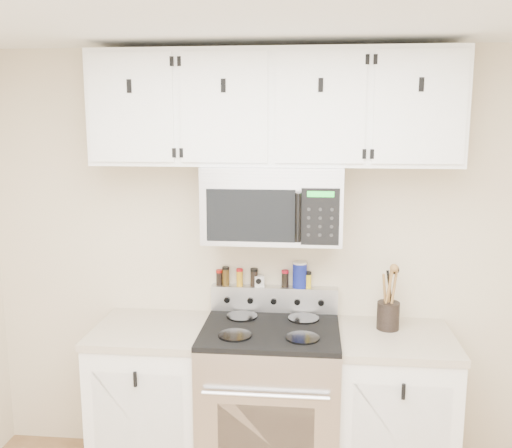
{
  "coord_description": "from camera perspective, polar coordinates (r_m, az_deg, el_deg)",
  "views": [
    {
      "loc": [
        0.22,
        -1.58,
        2.09
      ],
      "look_at": [
        -0.08,
        1.45,
        1.53
      ],
      "focal_mm": 40.0,
      "sensor_mm": 36.0,
      "label": 1
    }
  ],
  "objects": [
    {
      "name": "kitchen_timer",
      "position": [
        3.44,
        0.29,
        -5.71
      ],
      "size": [
        0.07,
        0.06,
        0.07
      ],
      "primitive_type": "cube",
      "rotation": [
        0.0,
        0.0,
        0.28
      ],
      "color": "silver",
      "rests_on": "range"
    },
    {
      "name": "upper_cabinets",
      "position": [
        3.17,
        1.79,
        11.51
      ],
      "size": [
        2.0,
        0.35,
        0.62
      ],
      "color": "white",
      "rests_on": "back_wall"
    },
    {
      "name": "spice_jar_4",
      "position": [
        3.43,
        2.93,
        -5.47
      ],
      "size": [
        0.04,
        0.04,
        0.1
      ],
      "color": "black",
      "rests_on": "range"
    },
    {
      "name": "spice_jar_6",
      "position": [
        3.42,
        5.24,
        -5.56
      ],
      "size": [
        0.04,
        0.04,
        0.1
      ],
      "color": "yellow",
      "rests_on": "range"
    },
    {
      "name": "salt_canister",
      "position": [
        3.42,
        4.4,
        -5.07
      ],
      "size": [
        0.09,
        0.09,
        0.16
      ],
      "color": "navy",
      "rests_on": "range"
    },
    {
      "name": "back_wall",
      "position": [
        3.44,
        1.9,
        -3.72
      ],
      "size": [
        3.5,
        0.01,
        2.5
      ],
      "primitive_type": "cube",
      "color": "#C9B597",
      "rests_on": "floor"
    },
    {
      "name": "spice_jar_3",
      "position": [
        3.44,
        -0.19,
        -5.35
      ],
      "size": [
        0.05,
        0.05,
        0.11
      ],
      "color": "black",
      "rests_on": "range"
    },
    {
      "name": "range",
      "position": [
        3.42,
        1.44,
        -17.56
      ],
      "size": [
        0.76,
        0.65,
        1.1
      ],
      "color": "#B7B7BA",
      "rests_on": "floor"
    },
    {
      "name": "spice_jar_1",
      "position": [
        3.46,
        -3.04,
        -5.21
      ],
      "size": [
        0.04,
        0.04,
        0.12
      ],
      "color": "#453010",
      "rests_on": "range"
    },
    {
      "name": "spice_jar_2",
      "position": [
        3.45,
        -1.65,
        -5.33
      ],
      "size": [
        0.04,
        0.04,
        0.11
      ],
      "color": "gold",
      "rests_on": "range"
    },
    {
      "name": "utensil_crock",
      "position": [
        3.34,
        13.08,
        -8.69
      ],
      "size": [
        0.13,
        0.13,
        0.37
      ],
      "color": "black",
      "rests_on": "base_cabinet_right"
    },
    {
      "name": "spice_jar_5",
      "position": [
        3.42,
        4.5,
        -5.58
      ],
      "size": [
        0.04,
        0.04,
        0.09
      ],
      "color": "#442F10",
      "rests_on": "range"
    },
    {
      "name": "base_cabinet_left",
      "position": [
        3.56,
        -10.19,
        -16.97
      ],
      "size": [
        0.64,
        0.62,
        0.92
      ],
      "color": "white",
      "rests_on": "floor"
    },
    {
      "name": "microwave",
      "position": [
        3.18,
        1.72,
        2.09
      ],
      "size": [
        0.76,
        0.44,
        0.42
      ],
      "color": "#9E9EA3",
      "rests_on": "back_wall"
    },
    {
      "name": "spice_jar_0",
      "position": [
        3.47,
        -3.7,
        -5.35
      ],
      "size": [
        0.04,
        0.04,
        0.09
      ],
      "color": "black",
      "rests_on": "range"
    },
    {
      "name": "base_cabinet_right",
      "position": [
        3.47,
        13.48,
        -17.84
      ],
      "size": [
        0.64,
        0.62,
        0.92
      ],
      "color": "white",
      "rests_on": "floor"
    }
  ]
}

